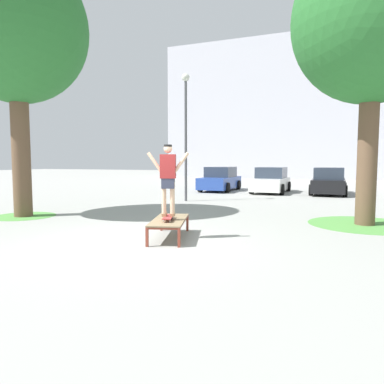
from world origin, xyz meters
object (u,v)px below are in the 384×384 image
object	(u,v)px
car_white	(271,181)
tree_near_right	(373,20)
tree_near_left	(16,30)
light_post	(186,118)
skater	(168,175)
skate_box	(169,221)
car_blue	(220,180)
skateboard	(168,217)
car_black	(329,182)

from	to	relation	value
car_white	tree_near_right	bearing A→B (deg)	-66.52
tree_near_left	light_post	bearing A→B (deg)	62.36
skater	light_post	xyz separation A→B (m)	(-2.78, 7.80, 2.29)
skate_box	car_blue	size ratio (longest dim) A/B	0.48
skate_box	skateboard	xyz separation A→B (m)	(0.04, -0.14, 0.12)
skate_box	car_white	distance (m)	13.78
tree_near_right	car_white	bearing A→B (deg)	113.48
skater	tree_near_right	bearing A→B (deg)	40.98
skater	car_blue	xyz separation A→B (m)	(-3.04, 14.12, -0.84)
skater	car_blue	size ratio (longest dim) A/B	0.40
car_white	car_blue	bearing A→B (deg)	176.33
car_blue	car_white	bearing A→B (deg)	-3.67
tree_near_right	car_black	bearing A→B (deg)	96.39
car_white	tree_near_left	bearing A→B (deg)	-116.73
skateboard	car_blue	distance (m)	14.44
skate_box	car_black	distance (m)	14.33
skateboard	light_post	world-z (taller)	light_post
skater	car_white	size ratio (longest dim) A/B	0.40
car_white	light_post	world-z (taller)	light_post
car_blue	skate_box	bearing A→B (deg)	-77.88
tree_near_left	tree_near_right	bearing A→B (deg)	12.99
skateboard	skater	size ratio (longest dim) A/B	0.49
skate_box	tree_near_right	bearing A→B (deg)	39.73
skater	tree_near_right	world-z (taller)	tree_near_right
car_white	skater	bearing A→B (deg)	-90.68
skateboard	light_post	distance (m)	8.92
skateboard	tree_near_left	size ratio (longest dim) A/B	0.10
skate_box	skateboard	size ratio (longest dim) A/B	2.48
skate_box	tree_near_right	size ratio (longest dim) A/B	0.25
skater	light_post	distance (m)	8.60
skateboard	tree_near_right	size ratio (longest dim) A/B	0.10
skateboard	car_black	size ratio (longest dim) A/B	0.19
skater	tree_near_left	xyz separation A→B (m)	(-6.10, 1.47, 4.57)
skate_box	car_white	xyz separation A→B (m)	(0.21, 13.77, 0.28)
tree_near_right	car_white	xyz separation A→B (m)	(-4.34, 9.99, -5.10)
skateboard	light_post	bearing A→B (deg)	109.62
skater	skateboard	bearing A→B (deg)	-71.63
tree_near_right	skate_box	bearing A→B (deg)	-140.27
tree_near_left	car_blue	bearing A→B (deg)	76.41
car_white	car_black	world-z (taller)	same
car_white	light_post	bearing A→B (deg)	-115.76
skateboard	skater	bearing A→B (deg)	108.37
skateboard	car_blue	world-z (taller)	car_blue
skateboard	car_white	xyz separation A→B (m)	(0.16, 13.91, 0.15)
skate_box	skateboard	bearing A→B (deg)	-73.35
car_white	light_post	size ratio (longest dim) A/B	0.73
light_post	car_black	bearing A→B (deg)	45.45
skate_box	light_post	xyz separation A→B (m)	(-2.74, 7.67, 3.41)
tree_near_right	car_black	size ratio (longest dim) A/B	1.94
tree_near_left	car_black	xyz separation A→B (m)	(9.47, 12.59, -5.41)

